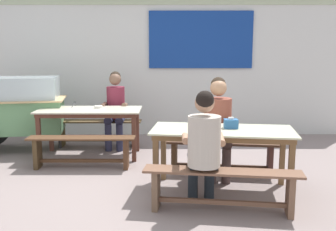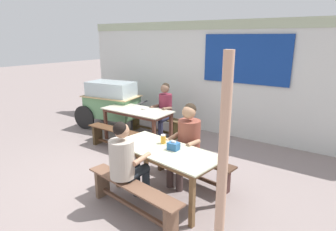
{
  "view_description": "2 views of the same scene",
  "coord_description": "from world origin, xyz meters",
  "px_view_note": "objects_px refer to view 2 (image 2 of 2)",
  "views": [
    {
      "loc": [
        0.22,
        -4.67,
        1.64
      ],
      "look_at": [
        0.22,
        0.4,
        0.76
      ],
      "focal_mm": 42.0,
      "sensor_mm": 36.0,
      "label": 1
    },
    {
      "loc": [
        3.0,
        -3.31,
        2.25
      ],
      "look_at": [
        0.12,
        0.79,
        0.85
      ],
      "focal_mm": 30.31,
      "sensor_mm": 36.0,
      "label": 2
    }
  ],
  "objects_px": {
    "person_center_facing": "(164,108)",
    "tissue_box": "(174,146)",
    "dining_table_near": "(165,154)",
    "bench_near_front": "(132,195)",
    "dining_table_far": "(137,113)",
    "person_right_near_table": "(187,139)",
    "soup_bowl": "(144,109)",
    "condiment_jar": "(163,139)",
    "person_near_front": "(126,160)",
    "bench_near_back": "(192,164)",
    "bench_far_back": "(155,122)",
    "wooden_support_post": "(221,187)",
    "food_cart": "(111,101)",
    "bench_far_front": "(118,137)"
  },
  "relations": [
    {
      "from": "bench_near_back",
      "to": "bench_near_front",
      "type": "distance_m",
      "value": 1.24
    },
    {
      "from": "wooden_support_post",
      "to": "condiment_jar",
      "type": "bearing_deg",
      "value": 139.85
    },
    {
      "from": "bench_far_back",
      "to": "bench_near_front",
      "type": "xyz_separation_m",
      "value": [
        1.72,
        -2.71,
        0.0
      ]
    },
    {
      "from": "person_center_facing",
      "to": "condiment_jar",
      "type": "distance_m",
      "value": 2.28
    },
    {
      "from": "soup_bowl",
      "to": "wooden_support_post",
      "type": "bearing_deg",
      "value": -41.43
    },
    {
      "from": "dining_table_far",
      "to": "person_right_near_table",
      "type": "height_order",
      "value": "person_right_near_table"
    },
    {
      "from": "condiment_jar",
      "to": "bench_near_front",
      "type": "bearing_deg",
      "value": -84.47
    },
    {
      "from": "condiment_jar",
      "to": "soup_bowl",
      "type": "height_order",
      "value": "condiment_jar"
    },
    {
      "from": "dining_table_near",
      "to": "wooden_support_post",
      "type": "xyz_separation_m",
      "value": [
        1.34,
        -1.09,
        0.43
      ]
    },
    {
      "from": "bench_near_front",
      "to": "condiment_jar",
      "type": "height_order",
      "value": "condiment_jar"
    },
    {
      "from": "dining_table_far",
      "to": "bench_near_back",
      "type": "distance_m",
      "value": 2.1
    },
    {
      "from": "bench_far_front",
      "to": "soup_bowl",
      "type": "bearing_deg",
      "value": 80.66
    },
    {
      "from": "bench_near_back",
      "to": "food_cart",
      "type": "bearing_deg",
      "value": 158.09
    },
    {
      "from": "person_center_facing",
      "to": "wooden_support_post",
      "type": "bearing_deg",
      "value": -47.79
    },
    {
      "from": "wooden_support_post",
      "to": "bench_far_front",
      "type": "bearing_deg",
      "value": 148.21
    },
    {
      "from": "dining_table_near",
      "to": "person_right_near_table",
      "type": "distance_m",
      "value": 0.56
    },
    {
      "from": "dining_table_near",
      "to": "soup_bowl",
      "type": "relative_size",
      "value": 13.2
    },
    {
      "from": "dining_table_near",
      "to": "person_right_near_table",
      "type": "relative_size",
      "value": 1.32
    },
    {
      "from": "person_near_front",
      "to": "soup_bowl",
      "type": "relative_size",
      "value": 9.67
    },
    {
      "from": "soup_bowl",
      "to": "food_cart",
      "type": "bearing_deg",
      "value": 168.5
    },
    {
      "from": "bench_far_back",
      "to": "condiment_jar",
      "type": "distance_m",
      "value": 2.58
    },
    {
      "from": "dining_table_near",
      "to": "bench_near_front",
      "type": "bearing_deg",
      "value": -97.53
    },
    {
      "from": "bench_far_front",
      "to": "person_right_near_table",
      "type": "relative_size",
      "value": 1.15
    },
    {
      "from": "person_center_facing",
      "to": "bench_far_back",
      "type": "bearing_deg",
      "value": 167.56
    },
    {
      "from": "person_near_front",
      "to": "person_right_near_table",
      "type": "xyz_separation_m",
      "value": [
        0.28,
        1.07,
        0.03
      ]
    },
    {
      "from": "dining_table_far",
      "to": "person_near_front",
      "type": "height_order",
      "value": "person_near_front"
    },
    {
      "from": "person_center_facing",
      "to": "tissue_box",
      "type": "height_order",
      "value": "person_center_facing"
    },
    {
      "from": "person_center_facing",
      "to": "wooden_support_post",
      "type": "height_order",
      "value": "wooden_support_post"
    },
    {
      "from": "bench_far_back",
      "to": "person_near_front",
      "type": "distance_m",
      "value": 3.06
    },
    {
      "from": "dining_table_near",
      "to": "condiment_jar",
      "type": "height_order",
      "value": "condiment_jar"
    },
    {
      "from": "person_right_near_table",
      "to": "soup_bowl",
      "type": "distance_m",
      "value": 1.99
    },
    {
      "from": "person_center_facing",
      "to": "soup_bowl",
      "type": "xyz_separation_m",
      "value": [
        -0.2,
        -0.45,
        0.04
      ]
    },
    {
      "from": "bench_far_back",
      "to": "bench_near_back",
      "type": "xyz_separation_m",
      "value": [
        1.88,
        -1.48,
        0.01
      ]
    },
    {
      "from": "bench_near_back",
      "to": "food_cart",
      "type": "xyz_separation_m",
      "value": [
        -3.07,
        1.24,
        0.41
      ]
    },
    {
      "from": "bench_far_back",
      "to": "person_center_facing",
      "type": "height_order",
      "value": "person_center_facing"
    },
    {
      "from": "dining_table_near",
      "to": "bench_far_back",
      "type": "height_order",
      "value": "dining_table_near"
    },
    {
      "from": "condiment_jar",
      "to": "soup_bowl",
      "type": "distance_m",
      "value": 2.08
    },
    {
      "from": "bench_near_back",
      "to": "bench_near_front",
      "type": "relative_size",
      "value": 0.94
    },
    {
      "from": "dining_table_far",
      "to": "person_near_front",
      "type": "distance_m",
      "value": 2.52
    },
    {
      "from": "person_right_near_table",
      "to": "bench_far_front",
      "type": "bearing_deg",
      "value": 170.45
    },
    {
      "from": "bench_near_back",
      "to": "person_near_front",
      "type": "xyz_separation_m",
      "value": [
        -0.34,
        -1.13,
        0.4
      ]
    },
    {
      "from": "bench_far_back",
      "to": "wooden_support_post",
      "type": "relative_size",
      "value": 0.68
    },
    {
      "from": "food_cart",
      "to": "bench_far_front",
      "type": "bearing_deg",
      "value": -39.78
    },
    {
      "from": "bench_near_back",
      "to": "soup_bowl",
      "type": "relative_size",
      "value": 11.79
    },
    {
      "from": "dining_table_far",
      "to": "condiment_jar",
      "type": "distance_m",
      "value": 2.11
    },
    {
      "from": "food_cart",
      "to": "person_right_near_table",
      "type": "xyz_separation_m",
      "value": [
        3.01,
        -1.29,
        0.02
      ]
    },
    {
      "from": "dining_table_far",
      "to": "food_cart",
      "type": "distance_m",
      "value": 1.24
    },
    {
      "from": "condiment_jar",
      "to": "wooden_support_post",
      "type": "relative_size",
      "value": 0.06
    },
    {
      "from": "dining_table_near",
      "to": "condiment_jar",
      "type": "relative_size",
      "value": 12.62
    },
    {
      "from": "person_near_front",
      "to": "wooden_support_post",
      "type": "bearing_deg",
      "value": -19.6
    }
  ]
}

